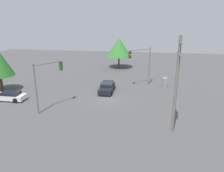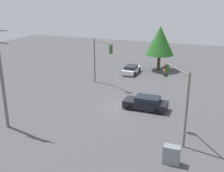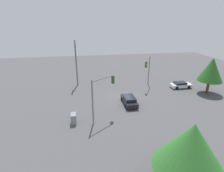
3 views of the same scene
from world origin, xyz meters
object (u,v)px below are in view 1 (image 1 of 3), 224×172
at_px(sedan_white, 10,96).
at_px(sedan_dark, 107,87).
at_px(electrical_cabinet, 165,82).
at_px(traffic_signal_cross, 47,77).
at_px(traffic_signal_main, 142,60).

bearing_deg(sedan_white, sedan_dark, -66.14).
bearing_deg(electrical_cabinet, sedan_white, 114.47).
bearing_deg(sedan_dark, traffic_signal_cross, 52.39).
height_order(traffic_signal_main, traffic_signal_cross, traffic_signal_main).
height_order(sedan_dark, traffic_signal_cross, traffic_signal_cross).
bearing_deg(traffic_signal_cross, traffic_signal_main, -11.57).
distance_m(traffic_signal_main, electrical_cabinet, 5.15).
xyz_separation_m(sedan_white, traffic_signal_cross, (-2.04, -6.39, 3.42)).
height_order(sedan_white, traffic_signal_main, traffic_signal_main).
distance_m(traffic_signal_main, traffic_signal_cross, 15.26).
bearing_deg(sedan_white, electrical_cabinet, -65.53).
relative_size(sedan_white, traffic_signal_cross, 0.69).
xyz_separation_m(sedan_white, traffic_signal_main, (9.00, -16.92, 3.56)).
distance_m(sedan_white, electrical_cabinet, 22.74).
height_order(traffic_signal_cross, electrical_cabinet, traffic_signal_cross).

